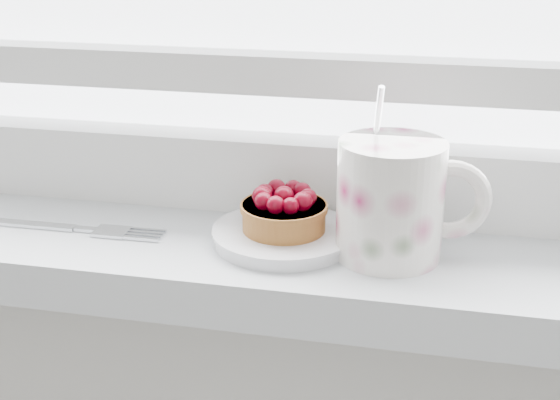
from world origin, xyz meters
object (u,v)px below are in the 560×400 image
(raspberry_tart, at_px, (284,210))
(fork, at_px, (58,227))
(floral_mug, at_px, (395,198))
(saucer, at_px, (284,236))

(raspberry_tart, distance_m, fork, 0.21)
(fork, bearing_deg, floral_mug, 1.56)
(saucer, bearing_deg, fork, -175.73)
(floral_mug, bearing_deg, fork, -178.44)
(floral_mug, height_order, fork, floral_mug)
(saucer, distance_m, raspberry_tart, 0.02)
(raspberry_tart, xyz_separation_m, fork, (-0.20, -0.02, -0.03))
(raspberry_tart, bearing_deg, fork, -175.70)
(saucer, relative_size, floral_mug, 0.88)
(saucer, height_order, floral_mug, floral_mug)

